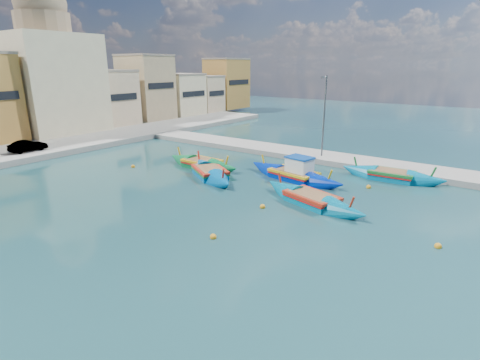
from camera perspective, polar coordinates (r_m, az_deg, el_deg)
ground at (r=19.90m, az=7.38°, el=-9.62°), size 160.00×160.00×0.00m
east_quay at (r=35.82m, az=21.40°, el=1.93°), size 4.00×70.00×0.50m
north_quay at (r=44.10m, az=-32.13°, el=3.22°), size 80.00×8.00×0.60m
north_townhouses at (r=52.81m, az=-29.40°, el=10.72°), size 83.20×7.87×10.19m
church_block at (r=54.72m, az=-27.03°, el=14.81°), size 10.00×10.00×19.10m
quay_street_lamp at (r=36.43m, az=12.66°, el=9.50°), size 1.18×0.16×8.00m
luzzu_turquoise_cabin at (r=30.66m, az=8.25°, el=0.76°), size 3.73×9.68×3.04m
luzzu_cyan_mid at (r=31.24m, az=-4.60°, el=1.03°), size 6.51×8.77×2.66m
luzzu_green at (r=34.11m, az=-5.80°, el=2.37°), size 2.37×8.31×2.60m
luzzu_blue_south at (r=25.47m, az=10.87°, el=-3.04°), size 4.49×8.98×2.53m
luzzu_cyan_south at (r=32.72m, az=22.06°, el=0.54°), size 2.44×8.45×2.60m
mooring_buoys at (r=24.30m, az=-1.32°, el=-4.19°), size 21.12×25.58×0.36m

